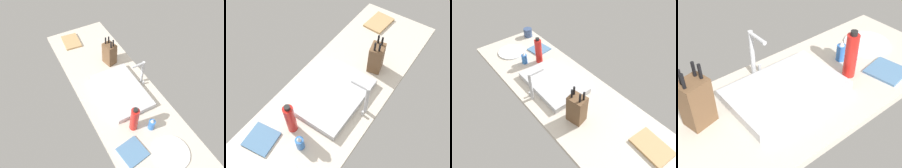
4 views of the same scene
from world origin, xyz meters
TOP-DOWN VIEW (x-y plane):
  - countertop_slab at (0.00, 0.00)cm, footprint 196.60×64.47cm
  - sink_basin at (7.30, 2.35)cm, footprint 52.83×34.88cm
  - faucet at (4.74, 23.09)cm, footprint 5.50×12.70cm
  - knife_block at (-31.41, 11.01)cm, footprint 13.19×11.64cm
  - soap_bottle at (47.57, 5.62)cm, footprint 5.07×5.07cm
  - water_bottle at (40.92, -6.21)cm, footprint 6.22×6.22cm
  - dinner_plate at (70.86, 6.90)cm, footprint 25.95×25.95cm
  - dish_towel at (57.63, -16.94)cm, footprint 19.80×19.90cm

SIDE VIEW (x-z plane):
  - countertop_slab at x=0.00cm, z-range 0.00..3.50cm
  - dinner_plate at x=70.86cm, z-range 3.50..4.70cm
  - dish_towel at x=57.63cm, z-range 3.50..4.70cm
  - sink_basin at x=7.30cm, z-range 3.50..8.12cm
  - soap_bottle at x=47.57cm, z-range 2.61..14.19cm
  - knife_block at x=-31.41cm, z-range 0.59..28.45cm
  - water_bottle at x=40.92cm, z-range 2.75..27.61cm
  - faucet at x=4.74cm, z-range 5.59..30.00cm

